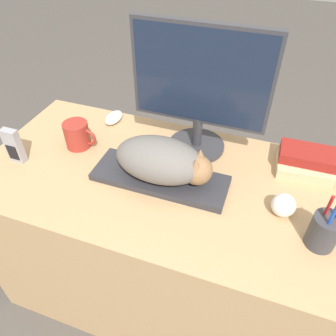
{
  "coord_description": "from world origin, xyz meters",
  "views": [
    {
      "loc": [
        0.25,
        -0.45,
        1.53
      ],
      "look_at": [
        -0.03,
        0.32,
        0.8
      ],
      "focal_mm": 35.0,
      "sensor_mm": 36.0,
      "label": 1
    }
  ],
  "objects_px": {
    "keyboard": "(160,178)",
    "phone": "(14,146)",
    "coffee_mug": "(78,135)",
    "book_stack": "(305,161)",
    "pen_cup": "(324,231)",
    "monitor": "(200,85)",
    "computer_mouse": "(114,118)",
    "baseball": "(283,205)",
    "cat": "(164,161)"
  },
  "relations": [
    {
      "from": "book_stack",
      "to": "coffee_mug",
      "type": "bearing_deg",
      "value": -169.59
    },
    {
      "from": "phone",
      "to": "baseball",
      "type": "bearing_deg",
      "value": 3.85
    },
    {
      "from": "cat",
      "to": "coffee_mug",
      "type": "height_order",
      "value": "cat"
    },
    {
      "from": "keyboard",
      "to": "monitor",
      "type": "height_order",
      "value": "monitor"
    },
    {
      "from": "phone",
      "to": "book_stack",
      "type": "bearing_deg",
      "value": 17.12
    },
    {
      "from": "baseball",
      "to": "computer_mouse",
      "type": "bearing_deg",
      "value": 157.96
    },
    {
      "from": "keyboard",
      "to": "phone",
      "type": "distance_m",
      "value": 0.54
    },
    {
      "from": "keyboard",
      "to": "phone",
      "type": "height_order",
      "value": "phone"
    },
    {
      "from": "cat",
      "to": "phone",
      "type": "height_order",
      "value": "cat"
    },
    {
      "from": "pen_cup",
      "to": "baseball",
      "type": "relative_size",
      "value": 2.65
    },
    {
      "from": "keyboard",
      "to": "pen_cup",
      "type": "xyz_separation_m",
      "value": [
        0.52,
        -0.09,
        0.04
      ]
    },
    {
      "from": "computer_mouse",
      "to": "coffee_mug",
      "type": "relative_size",
      "value": 0.84
    },
    {
      "from": "coffee_mug",
      "to": "baseball",
      "type": "bearing_deg",
      "value": -6.7
    },
    {
      "from": "pen_cup",
      "to": "book_stack",
      "type": "xyz_separation_m",
      "value": [
        -0.06,
        0.32,
        -0.02
      ]
    },
    {
      "from": "cat",
      "to": "baseball",
      "type": "distance_m",
      "value": 0.4
    },
    {
      "from": "computer_mouse",
      "to": "coffee_mug",
      "type": "xyz_separation_m",
      "value": [
        -0.05,
        -0.2,
        0.03
      ]
    },
    {
      "from": "baseball",
      "to": "book_stack",
      "type": "bearing_deg",
      "value": 77.15
    },
    {
      "from": "baseball",
      "to": "coffee_mug",
      "type": "bearing_deg",
      "value": 173.3
    },
    {
      "from": "coffee_mug",
      "to": "baseball",
      "type": "xyz_separation_m",
      "value": [
        0.78,
        -0.09,
        -0.01
      ]
    },
    {
      "from": "phone",
      "to": "book_stack",
      "type": "height_order",
      "value": "phone"
    },
    {
      "from": "computer_mouse",
      "to": "book_stack",
      "type": "bearing_deg",
      "value": -3.73
    },
    {
      "from": "keyboard",
      "to": "book_stack",
      "type": "height_order",
      "value": "book_stack"
    },
    {
      "from": "pen_cup",
      "to": "baseball",
      "type": "xyz_separation_m",
      "value": [
        -0.11,
        0.08,
        -0.02
      ]
    },
    {
      "from": "cat",
      "to": "baseball",
      "type": "height_order",
      "value": "cat"
    },
    {
      "from": "pen_cup",
      "to": "book_stack",
      "type": "distance_m",
      "value": 0.33
    },
    {
      "from": "keyboard",
      "to": "pen_cup",
      "type": "relative_size",
      "value": 2.36
    },
    {
      "from": "cat",
      "to": "phone",
      "type": "distance_m",
      "value": 0.55
    },
    {
      "from": "keyboard",
      "to": "book_stack",
      "type": "distance_m",
      "value": 0.52
    },
    {
      "from": "pen_cup",
      "to": "phone",
      "type": "relative_size",
      "value": 1.46
    },
    {
      "from": "pen_cup",
      "to": "phone",
      "type": "bearing_deg",
      "value": 179.1
    },
    {
      "from": "pen_cup",
      "to": "coffee_mug",
      "type": "bearing_deg",
      "value": 169.09
    },
    {
      "from": "cat",
      "to": "book_stack",
      "type": "distance_m",
      "value": 0.51
    },
    {
      "from": "phone",
      "to": "pen_cup",
      "type": "bearing_deg",
      "value": -0.9
    },
    {
      "from": "coffee_mug",
      "to": "pen_cup",
      "type": "relative_size",
      "value": 0.65
    },
    {
      "from": "keyboard",
      "to": "computer_mouse",
      "type": "height_order",
      "value": "computer_mouse"
    },
    {
      "from": "keyboard",
      "to": "cat",
      "type": "bearing_deg",
      "value": 0.0
    },
    {
      "from": "coffee_mug",
      "to": "pen_cup",
      "type": "distance_m",
      "value": 0.9
    },
    {
      "from": "baseball",
      "to": "book_stack",
      "type": "xyz_separation_m",
      "value": [
        0.06,
        0.24,
        -0.0
      ]
    },
    {
      "from": "keyboard",
      "to": "baseball",
      "type": "xyz_separation_m",
      "value": [
        0.41,
        -0.01,
        0.03
      ]
    },
    {
      "from": "pen_cup",
      "to": "book_stack",
      "type": "height_order",
      "value": "pen_cup"
    },
    {
      "from": "coffee_mug",
      "to": "phone",
      "type": "distance_m",
      "value": 0.23
    },
    {
      "from": "keyboard",
      "to": "monitor",
      "type": "relative_size",
      "value": 0.97
    },
    {
      "from": "keyboard",
      "to": "monitor",
      "type": "xyz_separation_m",
      "value": [
        0.07,
        0.22,
        0.25
      ]
    },
    {
      "from": "cat",
      "to": "baseball",
      "type": "relative_size",
      "value": 4.43
    },
    {
      "from": "computer_mouse",
      "to": "keyboard",
      "type": "bearing_deg",
      "value": -41.58
    },
    {
      "from": "computer_mouse",
      "to": "baseball",
      "type": "distance_m",
      "value": 0.79
    },
    {
      "from": "cat",
      "to": "phone",
      "type": "relative_size",
      "value": 2.44
    },
    {
      "from": "cat",
      "to": "book_stack",
      "type": "xyz_separation_m",
      "value": [
        0.45,
        0.23,
        -0.06
      ]
    },
    {
      "from": "pen_cup",
      "to": "baseball",
      "type": "distance_m",
      "value": 0.14
    },
    {
      "from": "coffee_mug",
      "to": "phone",
      "type": "bearing_deg",
      "value": -137.04
    }
  ]
}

